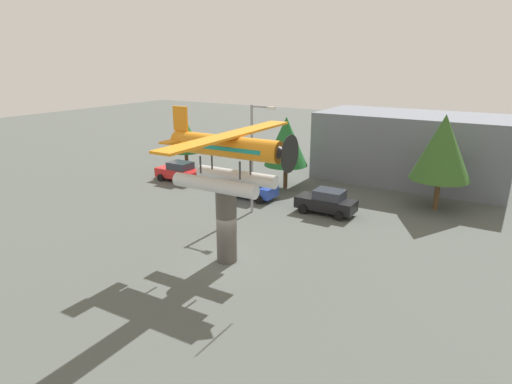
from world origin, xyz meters
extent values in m
plane|color=#4C514C|center=(0.00, 0.00, 0.00)|extent=(140.00, 140.00, 0.00)
cylinder|color=#4C4742|center=(0.00, 0.00, 2.08)|extent=(1.10, 1.10, 4.17)
cylinder|color=silver|center=(0.02, -1.00, 4.52)|extent=(4.81, 0.80, 0.70)
cylinder|color=#333338|center=(1.21, -0.47, 5.32)|extent=(0.10, 0.10, 0.90)
cylinder|color=#333338|center=(-1.19, -0.53, 5.32)|extent=(0.10, 0.10, 0.90)
cylinder|color=silver|center=(-0.02, 1.00, 4.52)|extent=(4.81, 0.80, 0.70)
cylinder|color=#333338|center=(1.19, 0.53, 5.32)|extent=(0.10, 0.10, 0.90)
cylinder|color=#333338|center=(-1.21, 0.47, 5.32)|extent=(0.10, 0.10, 0.90)
cylinder|color=orange|center=(0.00, 0.00, 6.32)|extent=(6.22, 1.23, 1.10)
cube|color=teal|center=(0.20, 0.00, 6.32)|extent=(4.36, 1.23, 0.20)
cone|color=#262628|center=(3.25, 0.07, 6.32)|extent=(0.72, 0.89, 0.88)
cylinder|color=black|center=(3.65, 0.08, 6.32)|extent=(0.08, 1.80, 1.80)
cube|color=orange|center=(0.40, 0.01, 6.93)|extent=(1.32, 10.42, 0.12)
cube|color=orange|center=(-2.80, -0.06, 6.42)|extent=(0.76, 2.81, 0.10)
cube|color=orange|center=(-2.80, -0.06, 7.52)|extent=(0.90, 0.14, 1.30)
cube|color=red|center=(-13.07, 11.02, 0.72)|extent=(4.20, 1.70, 0.80)
cube|color=#2D333D|center=(-12.82, 11.02, 1.44)|extent=(2.00, 1.56, 0.64)
cylinder|color=black|center=(-14.42, 11.92, 0.32)|extent=(0.64, 0.22, 0.64)
cylinder|color=black|center=(-14.42, 10.12, 0.32)|extent=(0.64, 0.22, 0.64)
cylinder|color=black|center=(-11.72, 11.92, 0.32)|extent=(0.64, 0.22, 0.64)
cylinder|color=black|center=(-11.72, 10.12, 0.32)|extent=(0.64, 0.22, 0.64)
cube|color=#2847B7|center=(-4.93, 10.14, 0.72)|extent=(4.20, 1.70, 0.80)
cube|color=#2D333D|center=(-4.68, 10.14, 1.44)|extent=(2.00, 1.56, 0.64)
cylinder|color=black|center=(-6.28, 11.04, 0.32)|extent=(0.64, 0.22, 0.64)
cylinder|color=black|center=(-6.28, 9.24, 0.32)|extent=(0.64, 0.22, 0.64)
cylinder|color=black|center=(-3.58, 11.04, 0.32)|extent=(0.64, 0.22, 0.64)
cylinder|color=black|center=(-3.58, 9.24, 0.32)|extent=(0.64, 0.22, 0.64)
cube|color=black|center=(1.55, 9.88, 0.72)|extent=(4.20, 1.70, 0.80)
cube|color=#2D333D|center=(1.80, 9.88, 1.44)|extent=(2.00, 1.56, 0.64)
cylinder|color=black|center=(0.20, 10.78, 0.32)|extent=(0.64, 0.22, 0.64)
cylinder|color=black|center=(0.20, 8.98, 0.32)|extent=(0.64, 0.22, 0.64)
cylinder|color=black|center=(2.90, 10.78, 0.32)|extent=(0.64, 0.22, 0.64)
cylinder|color=black|center=(2.90, 8.98, 0.32)|extent=(0.64, 0.22, 0.64)
cylinder|color=gray|center=(-3.06, 7.42, 3.80)|extent=(0.18, 0.18, 7.59)
cylinder|color=gray|center=(-2.26, 7.42, 7.49)|extent=(1.60, 0.12, 0.12)
cube|color=silver|center=(-1.56, 7.42, 7.44)|extent=(0.50, 0.28, 0.20)
cube|color=slate|center=(4.48, 22.00, 2.98)|extent=(15.99, 7.86, 5.96)
cylinder|color=brown|center=(-15.32, 14.82, 0.86)|extent=(0.36, 0.36, 1.73)
cone|color=#1E6028|center=(-15.32, 14.82, 3.41)|extent=(3.03, 3.03, 3.36)
cylinder|color=brown|center=(-3.89, 14.07, 0.99)|extent=(0.36, 0.36, 1.98)
cone|color=#1E6028|center=(-3.89, 14.07, 4.00)|extent=(3.63, 3.63, 4.03)
cylinder|color=brown|center=(8.02, 14.96, 1.13)|extent=(0.36, 0.36, 2.26)
cone|color=#335B23|center=(8.02, 14.96, 4.58)|extent=(4.17, 4.17, 4.64)
camera|label=1|loc=(12.80, -17.82, 10.58)|focal=30.91mm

